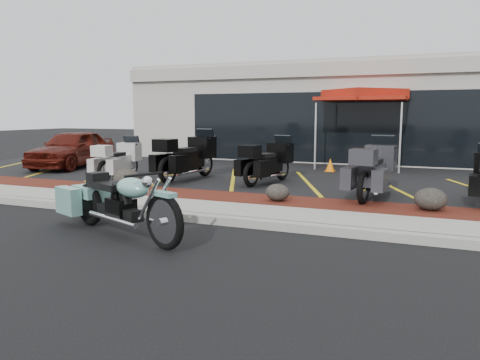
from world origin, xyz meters
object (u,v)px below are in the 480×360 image
at_px(hero_cruiser, 164,213).
at_px(touring_white, 132,156).
at_px(parked_car, 72,149).
at_px(traffic_cone, 330,165).
at_px(popup_canopy, 364,97).

xyz_separation_m(hero_cruiser, touring_white, (-4.66, 5.81, 0.19)).
xyz_separation_m(hero_cruiser, parked_car, (-8.01, 7.07, 0.24)).
relative_size(hero_cruiser, touring_white, 1.54).
bearing_deg(hero_cruiser, touring_white, 151.12).
distance_m(touring_white, traffic_cone, 6.29).
distance_m(parked_car, traffic_cone, 8.87).
xyz_separation_m(hero_cruiser, traffic_cone, (0.56, 9.29, -0.21)).
bearing_deg(hero_cruiser, traffic_cone, 108.90).
distance_m(touring_white, parked_car, 3.58).
xyz_separation_m(parked_car, popup_canopy, (9.33, 3.91, 1.78)).
height_order(traffic_cone, popup_canopy, popup_canopy).
relative_size(parked_car, popup_canopy, 1.07).
relative_size(touring_white, popup_canopy, 0.59).
bearing_deg(hero_cruiser, parked_car, 160.96).
bearing_deg(hero_cruiser, popup_canopy, 105.52).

